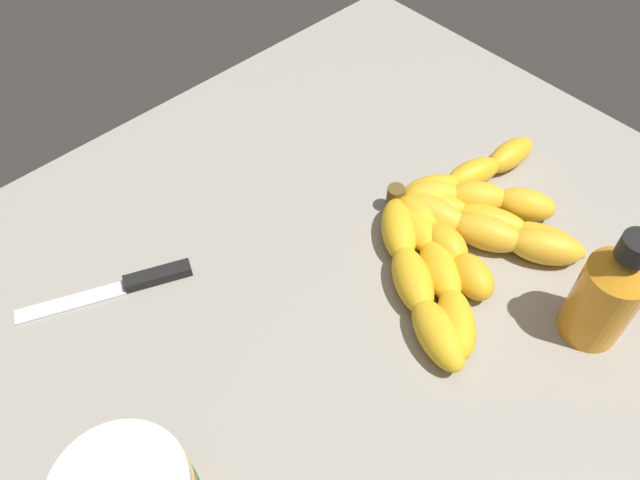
% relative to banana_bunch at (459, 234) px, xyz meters
% --- Properties ---
extents(ground_plane, '(0.93, 0.75, 0.04)m').
position_rel_banana_bunch_xyz_m(ground_plane, '(0.15, -0.05, -0.04)').
color(ground_plane, gray).
extents(banana_bunch, '(0.33, 0.21, 0.04)m').
position_rel_banana_bunch_xyz_m(banana_bunch, '(0.00, 0.00, 0.00)').
color(banana_bunch, gold).
rests_on(banana_bunch, ground_plane).
extents(honey_bottle, '(0.06, 0.06, 0.14)m').
position_rel_banana_bunch_xyz_m(honey_bottle, '(-0.01, 0.16, 0.04)').
color(honey_bottle, orange).
rests_on(honey_bottle, ground_plane).
extents(butter_knife, '(0.17, 0.09, 0.01)m').
position_rel_banana_bunch_xyz_m(butter_knife, '(0.30, -0.20, -0.01)').
color(butter_knife, silver).
rests_on(butter_knife, ground_plane).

